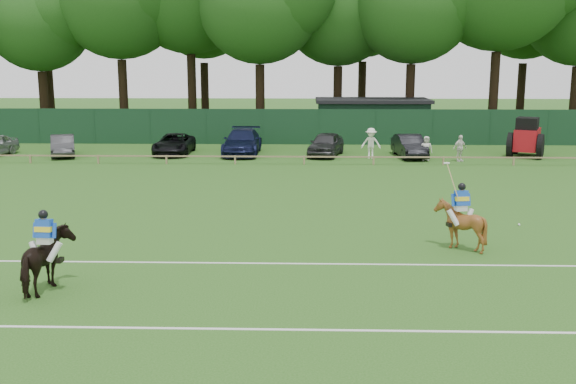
{
  "coord_description": "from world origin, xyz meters",
  "views": [
    {
      "loc": [
        1.17,
        -20.45,
        6.14
      ],
      "look_at": [
        0.5,
        3.0,
        1.4
      ],
      "focal_mm": 42.0,
      "sensor_mm": 36.0,
      "label": 1
    }
  ],
  "objects_px": {
    "horse_chestnut": "(460,225)",
    "utility_shed": "(372,119)",
    "spectator_right": "(426,148)",
    "spectator_left": "(371,143)",
    "spectator_mid": "(460,148)",
    "horse_dark": "(47,261)",
    "polo_ball": "(519,225)",
    "hatch_grey": "(326,144)",
    "estate_black": "(409,146)",
    "tractor": "(527,138)",
    "sedan_grey": "(63,146)",
    "sedan_navy": "(242,142)",
    "suv_black": "(174,144)"
  },
  "relations": [
    {
      "from": "spectator_left",
      "to": "tractor",
      "type": "height_order",
      "value": "tractor"
    },
    {
      "from": "horse_chestnut",
      "to": "utility_shed",
      "type": "xyz_separation_m",
      "value": [
        -0.12,
        29.25,
        0.73
      ]
    },
    {
      "from": "spectator_left",
      "to": "spectator_mid",
      "type": "height_order",
      "value": "spectator_left"
    },
    {
      "from": "spectator_mid",
      "to": "spectator_right",
      "type": "height_order",
      "value": "spectator_mid"
    },
    {
      "from": "spectator_mid",
      "to": "spectator_right",
      "type": "distance_m",
      "value": 1.96
    },
    {
      "from": "horse_dark",
      "to": "hatch_grey",
      "type": "relative_size",
      "value": 0.46
    },
    {
      "from": "spectator_right",
      "to": "estate_black",
      "type": "bearing_deg",
      "value": 125.26
    },
    {
      "from": "estate_black",
      "to": "polo_ball",
      "type": "height_order",
      "value": "estate_black"
    },
    {
      "from": "spectator_left",
      "to": "spectator_mid",
      "type": "xyz_separation_m",
      "value": [
        5.15,
        -1.14,
        -0.14
      ]
    },
    {
      "from": "spectator_left",
      "to": "polo_ball",
      "type": "distance_m",
      "value": 17.15
    },
    {
      "from": "horse_dark",
      "to": "horse_chestnut",
      "type": "xyz_separation_m",
      "value": [
        11.8,
        4.37,
        -0.03
      ]
    },
    {
      "from": "spectator_left",
      "to": "tractor",
      "type": "distance_m",
      "value": 9.72
    },
    {
      "from": "estate_black",
      "to": "horse_chestnut",
      "type": "bearing_deg",
      "value": -99.37
    },
    {
      "from": "horse_dark",
      "to": "horse_chestnut",
      "type": "relative_size",
      "value": 1.23
    },
    {
      "from": "sedan_navy",
      "to": "horse_dark",
      "type": "bearing_deg",
      "value": -95.46
    },
    {
      "from": "horse_dark",
      "to": "sedan_grey",
      "type": "xyz_separation_m",
      "value": [
        -8.44,
        24.55,
        -0.18
      ]
    },
    {
      "from": "spectator_left",
      "to": "spectator_right",
      "type": "bearing_deg",
      "value": -10.29
    },
    {
      "from": "horse_chestnut",
      "to": "utility_shed",
      "type": "bearing_deg",
      "value": -99.78
    },
    {
      "from": "suv_black",
      "to": "hatch_grey",
      "type": "bearing_deg",
      "value": -2.26
    },
    {
      "from": "horse_chestnut",
      "to": "utility_shed",
      "type": "height_order",
      "value": "utility_shed"
    },
    {
      "from": "sedan_navy",
      "to": "estate_black",
      "type": "height_order",
      "value": "sedan_navy"
    },
    {
      "from": "hatch_grey",
      "to": "tractor",
      "type": "distance_m",
      "value": 12.41
    },
    {
      "from": "horse_dark",
      "to": "spectator_left",
      "type": "xyz_separation_m",
      "value": [
        10.75,
        24.15,
        0.09
      ]
    },
    {
      "from": "suv_black",
      "to": "spectator_mid",
      "type": "relative_size",
      "value": 2.96
    },
    {
      "from": "horse_dark",
      "to": "sedan_grey",
      "type": "height_order",
      "value": "horse_dark"
    },
    {
      "from": "utility_shed",
      "to": "horse_dark",
      "type": "bearing_deg",
      "value": -109.17
    },
    {
      "from": "spectator_mid",
      "to": "tractor",
      "type": "height_order",
      "value": "tractor"
    },
    {
      "from": "polo_ball",
      "to": "tractor",
      "type": "height_order",
      "value": "tractor"
    },
    {
      "from": "polo_ball",
      "to": "sedan_grey",
      "type": "bearing_deg",
      "value": 143.58
    },
    {
      "from": "utility_shed",
      "to": "spectator_left",
      "type": "bearing_deg",
      "value": -95.63
    },
    {
      "from": "spectator_mid",
      "to": "utility_shed",
      "type": "height_order",
      "value": "utility_shed"
    },
    {
      "from": "horse_chestnut",
      "to": "suv_black",
      "type": "distance_m",
      "value": 25.07
    },
    {
      "from": "horse_chestnut",
      "to": "hatch_grey",
      "type": "height_order",
      "value": "horse_chestnut"
    },
    {
      "from": "sedan_grey",
      "to": "sedan_navy",
      "type": "height_order",
      "value": "sedan_navy"
    },
    {
      "from": "spectator_right",
      "to": "sedan_grey",
      "type": "bearing_deg",
      "value": -176.5
    },
    {
      "from": "horse_chestnut",
      "to": "suv_black",
      "type": "bearing_deg",
      "value": -67.62
    },
    {
      "from": "sedan_navy",
      "to": "spectator_right",
      "type": "relative_size",
      "value": 3.7
    },
    {
      "from": "sedan_grey",
      "to": "spectator_right",
      "type": "height_order",
      "value": "spectator_right"
    },
    {
      "from": "hatch_grey",
      "to": "utility_shed",
      "type": "height_order",
      "value": "utility_shed"
    },
    {
      "from": "sedan_navy",
      "to": "utility_shed",
      "type": "bearing_deg",
      "value": 42.29
    },
    {
      "from": "tractor",
      "to": "spectator_mid",
      "type": "bearing_deg",
      "value": -132.44
    },
    {
      "from": "spectator_left",
      "to": "sedan_grey",
      "type": "bearing_deg",
      "value": -175.7
    },
    {
      "from": "spectator_right",
      "to": "tractor",
      "type": "xyz_separation_m",
      "value": [
        6.47,
        1.73,
        0.43
      ]
    },
    {
      "from": "horse_chestnut",
      "to": "spectator_right",
      "type": "bearing_deg",
      "value": -106.54
    },
    {
      "from": "polo_ball",
      "to": "spectator_mid",
      "type": "bearing_deg",
      "value": 85.55
    },
    {
      "from": "horse_chestnut",
      "to": "hatch_grey",
      "type": "xyz_separation_m",
      "value": [
        -3.77,
        20.77,
        -0.07
      ]
    },
    {
      "from": "utility_shed",
      "to": "tractor",
      "type": "relative_size",
      "value": 2.42
    },
    {
      "from": "hatch_grey",
      "to": "spectator_right",
      "type": "height_order",
      "value": "spectator_right"
    },
    {
      "from": "horse_chestnut",
      "to": "spectator_mid",
      "type": "relative_size",
      "value": 1.02
    },
    {
      "from": "spectator_right",
      "to": "utility_shed",
      "type": "distance_m",
      "value": 10.65
    }
  ]
}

